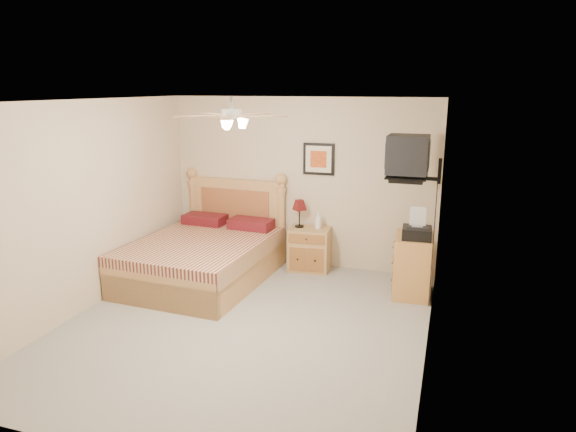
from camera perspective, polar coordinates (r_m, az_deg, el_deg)
name	(u,v)px	position (r m, az deg, el deg)	size (l,w,h in m)	color
floor	(244,325)	(5.99, -4.87, -12.03)	(4.50, 4.50, 0.00)	gray
ceiling	(239,101)	(5.37, -5.45, 12.64)	(4.00, 4.50, 0.04)	white
wall_back	(301,183)	(7.62, 1.46, 3.70)	(4.00, 0.04, 2.50)	beige
wall_front	(112,300)	(3.69, -19.01, -8.77)	(4.00, 0.04, 2.50)	beige
wall_left	(87,206)	(6.58, -21.41, 1.00)	(0.04, 4.50, 2.50)	beige
wall_right	(434,235)	(5.13, 15.91, -2.09)	(0.04, 4.50, 2.50)	beige
bed	(201,232)	(7.13, -9.68, -1.81)	(1.64, 2.16, 1.40)	tan
nightstand	(309,249)	(7.57, 2.40, -3.69)	(0.58, 0.44, 0.63)	#B3834F
table_lamp	(299,213)	(7.50, 1.28, 0.30)	(0.22, 0.22, 0.41)	#5B1314
lotion_bottle	(318,220)	(7.45, 3.39, -0.49)	(0.09, 0.09, 0.24)	white
framed_picture	(319,159)	(7.47, 3.43, 6.34)	(0.46, 0.04, 0.46)	black
dresser	(413,265)	(6.86, 13.72, -5.33)	(0.47, 0.67, 0.79)	#BD8A3F
fax_machine	(417,224)	(6.58, 14.19, -0.85)	(0.36, 0.38, 0.38)	black
magazine_lower	(412,230)	(6.93, 13.59, -1.56)	(0.22, 0.29, 0.03)	beige
magazine_upper	(413,228)	(6.95, 13.68, -1.31)	(0.19, 0.26, 0.02)	gray
wall_tv	(421,158)	(6.34, 14.51, 6.23)	(0.56, 0.46, 0.58)	black
ceiling_fan	(232,116)	(5.19, -6.29, 11.02)	(1.14, 1.14, 0.28)	silver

